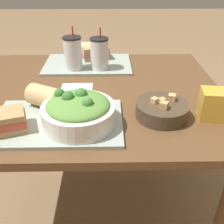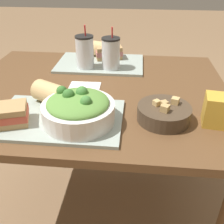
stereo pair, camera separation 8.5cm
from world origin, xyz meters
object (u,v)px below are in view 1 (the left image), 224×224
Objects in this scene: sandwich_near at (5,121)px; sandwich_far at (95,52)px; drink_cup_dark at (73,54)px; baguette_far at (88,50)px; napkin_folded at (77,88)px; chip_bag at (221,105)px; salad_bowl at (78,111)px; drink_cup_red at (99,55)px; soup_bowl at (162,109)px; baguette_near at (45,97)px.

sandwich_far is at bearing 50.20° from sandwich_near.
drink_cup_dark is at bearing -139.48° from sandwich_far.
napkin_folded is (-0.03, -0.36, -0.05)m from baguette_far.
chip_bag is at bearing -25.20° from napkin_folded.
salad_bowl reaches higher than sandwich_far.
baguette_far is at bearing 110.52° from drink_cup_red.
napkin_folded is at bearing -115.42° from drink_cup_red.
soup_bowl is at bearing -50.56° from drink_cup_dark.
drink_cup_dark is 1.39× the size of chip_bag.
drink_cup_red is 0.23m from napkin_folded.
baguette_near is (-0.13, 0.11, -0.01)m from salad_bowl.
chip_bag is (0.54, -0.43, -0.03)m from drink_cup_dark.
sandwich_far is at bearing 87.18° from salad_bowl.
napkin_folded is (-0.09, -0.19, -0.08)m from drink_cup_red.
napkin_folded is at bearing 97.25° from salad_bowl.
sandwich_far is (0.16, 0.50, -0.01)m from baguette_near.
salad_bowl is at bearing -9.40° from sandwich_near.
sandwich_near is 0.37m from napkin_folded.
baguette_near is 0.54m from baguette_far.
chip_bag is 0.56m from napkin_folded.
salad_bowl is 0.62m from sandwich_far.
drink_cup_red reaches higher than baguette_near.
baguette_far is at bearing 85.38° from napkin_folded.
baguette_far reaches higher than napkin_folded.
salad_bowl is at bearing -166.92° from chip_bag.
baguette_near is 0.20m from napkin_folded.
drink_cup_dark reaches higher than baguette_far.
chip_bag reaches higher than napkin_folded.
drink_cup_dark is at bearing 175.52° from baguette_far.
drink_cup_red is (0.18, 0.36, 0.03)m from baguette_near.
baguette_far reaches higher than sandwich_far.
napkin_folded is at bearing 144.16° from soup_bowl.
baguette_near reaches higher than sandwich_far.
baguette_far is 0.63× the size of drink_cup_red.
chip_bag is at bearing -68.61° from baguette_near.
sandwich_near is at bearing -165.61° from chip_bag.
drink_cup_dark is at bearing 129.44° from soup_bowl.
sandwich_near is at bearing -118.69° from drink_cup_red.
drink_cup_red is at bearing -144.11° from baguette_far.
drink_cup_red is at bearing 141.88° from chip_bag.
salad_bowl is 0.29m from soup_bowl.
baguette_near is at bearing -99.54° from drink_cup_dark.
drink_cup_dark is 0.69m from chip_bag.
sandwich_near is 1.05× the size of baguette_near.
chip_bag is at bearing -67.16° from sandwich_far.
drink_cup_dark reaches higher than napkin_folded.
salad_bowl is 1.31× the size of soup_bowl.
soup_bowl is at bearing -35.84° from napkin_folded.
baguette_near is at bearing -178.68° from chip_bag.
chip_bag is (0.44, -0.57, 0.01)m from sandwich_far.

